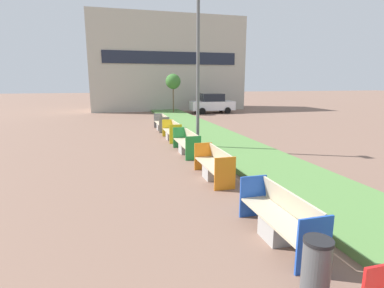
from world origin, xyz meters
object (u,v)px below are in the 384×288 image
(bench_green_frame, at_px, (187,144))
(parked_car_distant, at_px, (212,104))
(bench_yellow_frame, at_px, (172,133))
(street_lamp_post, at_px, (198,61))
(sapling_tree_far, at_px, (173,82))
(bench_orange_frame, at_px, (214,167))
(bench_blue_frame, at_px, (280,221))
(litter_bin, at_px, (316,273))
(bench_grey_frame, at_px, (162,124))

(bench_green_frame, bearing_deg, parked_car_distant, 67.71)
(bench_yellow_frame, relative_size, parked_car_distant, 0.50)
(street_lamp_post, height_order, sapling_tree_far, street_lamp_post)
(street_lamp_post, relative_size, parked_car_distant, 1.61)
(bench_green_frame, xyz_separation_m, sapling_tree_far, (2.57, 15.56, 2.62))
(bench_orange_frame, bearing_deg, parked_car_distant, 71.49)
(bench_blue_frame, distance_m, litter_bin, 1.75)
(bench_blue_frame, relative_size, bench_grey_frame, 0.95)
(litter_bin, relative_size, street_lamp_post, 0.14)
(bench_yellow_frame, bearing_deg, bench_green_frame, -89.94)
(bench_yellow_frame, relative_size, litter_bin, 2.21)
(bench_blue_frame, relative_size, bench_yellow_frame, 1.00)
(bench_green_frame, height_order, bench_yellow_frame, same)
(bench_orange_frame, bearing_deg, bench_yellow_frame, 90.00)
(bench_green_frame, bearing_deg, bench_yellow_frame, 90.06)
(street_lamp_post, xyz_separation_m, parked_car_distant, (5.81, 15.18, -2.90))
(bench_orange_frame, distance_m, bench_yellow_frame, 6.68)
(bench_blue_frame, xyz_separation_m, parked_car_distant, (6.42, 22.98, 0.54))
(bench_orange_frame, relative_size, bench_green_frame, 0.87)
(bench_orange_frame, bearing_deg, sapling_tree_far, 82.31)
(bench_blue_frame, distance_m, bench_orange_frame, 3.81)
(bench_blue_frame, height_order, litter_bin, litter_bin)
(bench_green_frame, bearing_deg, bench_grey_frame, 90.02)
(bench_green_frame, xyz_separation_m, bench_yellow_frame, (-0.00, 3.16, -0.01))
(bench_orange_frame, bearing_deg, street_lamp_post, 81.26)
(bench_blue_frame, distance_m, street_lamp_post, 8.54)
(bench_grey_frame, relative_size, street_lamp_post, 0.33)
(bench_orange_frame, xyz_separation_m, bench_grey_frame, (0.00, 10.00, 0.00))
(bench_orange_frame, height_order, bench_green_frame, same)
(bench_orange_frame, height_order, bench_grey_frame, same)
(bench_grey_frame, bearing_deg, parked_car_distant, 55.01)
(bench_grey_frame, height_order, street_lamp_post, street_lamp_post)
(parked_car_distant, bearing_deg, sapling_tree_far, -176.54)
(bench_yellow_frame, xyz_separation_m, street_lamp_post, (0.61, -2.70, 3.44))
(bench_blue_frame, xyz_separation_m, street_lamp_post, (0.61, 7.79, 3.44))
(bench_grey_frame, bearing_deg, bench_green_frame, -89.98)
(bench_grey_frame, distance_m, litter_bin, 15.50)
(bench_yellow_frame, relative_size, sapling_tree_far, 0.58)
(bench_orange_frame, distance_m, street_lamp_post, 5.30)
(bench_orange_frame, distance_m, bench_green_frame, 3.52)
(sapling_tree_far, bearing_deg, bench_orange_frame, -97.69)
(bench_orange_frame, height_order, litter_bin, litter_bin)
(parked_car_distant, bearing_deg, street_lamp_post, -108.76)
(bench_grey_frame, relative_size, parked_car_distant, 0.53)
(bench_grey_frame, bearing_deg, street_lamp_post, -84.21)
(bench_green_frame, relative_size, street_lamp_post, 0.35)
(bench_grey_frame, xyz_separation_m, parked_car_distant, (6.42, 9.17, 0.54))
(bench_green_frame, xyz_separation_m, litter_bin, (-0.48, -9.01, 0.11))
(bench_green_frame, distance_m, bench_grey_frame, 6.48)
(bench_blue_frame, bearing_deg, sapling_tree_far, 83.58)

